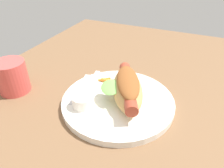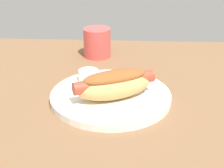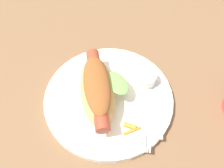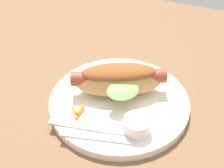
{
  "view_description": "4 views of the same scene",
  "coord_description": "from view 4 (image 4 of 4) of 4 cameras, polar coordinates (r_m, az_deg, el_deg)",
  "views": [
    {
      "loc": [
        -34.92,
        -11.97,
        32.4
      ],
      "look_at": [
        2.02,
        4.28,
        5.5
      ],
      "focal_mm": 33.56,
      "sensor_mm": 36.0,
      "label": 1
    },
    {
      "loc": [
        5.97,
        -64.48,
        36.06
      ],
      "look_at": [
        2.37,
        2.73,
        3.89
      ],
      "focal_mm": 54.5,
      "sensor_mm": 36.0,
      "label": 2
    },
    {
      "loc": [
        25.56,
        10.56,
        42.43
      ],
      "look_at": [
        0.79,
        3.11,
        4.37
      ],
      "focal_mm": 36.66,
      "sensor_mm": 36.0,
      "label": 3
    },
    {
      "loc": [
        -13.84,
        46.24,
        44.35
      ],
      "look_at": [
        4.07,
        1.51,
        3.87
      ],
      "focal_mm": 52.64,
      "sensor_mm": 36.0,
      "label": 4
    }
  ],
  "objects": [
    {
      "name": "sauce_ramekin",
      "position": [
        0.57,
        4.36,
        -7.16
      ],
      "size": [
        4.78,
        4.78,
        2.69
      ],
      "primitive_type": "cylinder",
      "color": "white",
      "rests_on": "plate"
    },
    {
      "name": "ground_plane",
      "position": [
        0.66,
        3.77,
        -3.23
      ],
      "size": [
        120.0,
        90.0,
        1.8
      ],
      "primitive_type": "cube",
      "color": "brown"
    },
    {
      "name": "fork",
      "position": [
        0.58,
        -3.3,
        -7.66
      ],
      "size": [
        15.39,
        3.85,
        0.4
      ],
      "rotation": [
        0.0,
        0.0,
        0.17
      ],
      "color": "silver",
      "rests_on": "plate"
    },
    {
      "name": "carrot_garnish",
      "position": [
        0.6,
        -5.94,
        -4.69
      ],
      "size": [
        2.65,
        3.3,
        0.95
      ],
      "color": "orange",
      "rests_on": "plate"
    },
    {
      "name": "plate",
      "position": [
        0.64,
        1.26,
        -3.22
      ],
      "size": [
        26.86,
        26.86,
        1.6
      ],
      "primitive_type": "cylinder",
      "color": "white",
      "rests_on": "ground_plane"
    },
    {
      "name": "knife",
      "position": [
        0.56,
        -2.49,
        -9.2
      ],
      "size": [
        13.15,
        4.27,
        0.36
      ],
      "primitive_type": "cube",
      "rotation": [
        0.0,
        0.0,
        0.22
      ],
      "color": "silver",
      "rests_on": "plate"
    },
    {
      "name": "hot_dog",
      "position": [
        0.62,
        1.16,
        0.86
      ],
      "size": [
        17.88,
        13.64,
        6.19
      ],
      "rotation": [
        0.0,
        0.0,
        0.44
      ],
      "color": "tan",
      "rests_on": "plate"
    }
  ]
}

